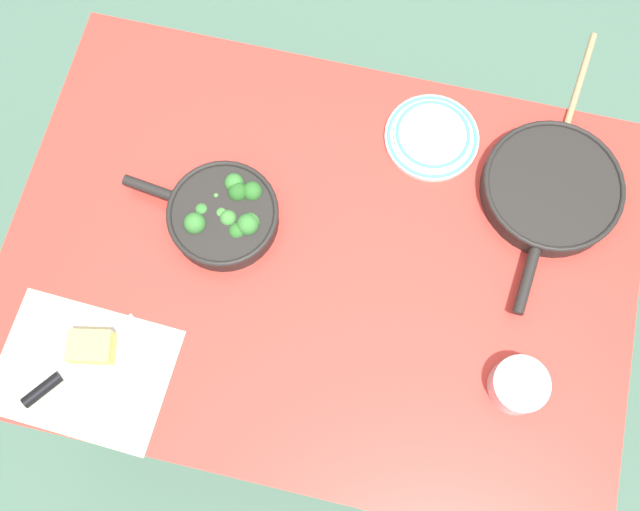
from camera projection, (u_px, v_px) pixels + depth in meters
ground_plane at (320, 327)px, 2.23m from camera, size 14.00×14.00×0.00m
dining_table_red at (320, 268)px, 1.58m from camera, size 1.34×0.94×0.75m
skillet_broccoli at (224, 214)px, 1.51m from camera, size 0.35×0.24×0.08m
skillet_eggs at (551, 189)px, 1.53m from camera, size 0.30×0.44×0.05m
wooden_spoon at (566, 126)px, 1.59m from camera, size 0.08×0.41×0.02m
parchment_sheet at (84, 370)px, 1.44m from camera, size 0.36×0.27×0.00m
grater_knife at (64, 373)px, 1.43m from camera, size 0.18×0.23×0.02m
cheese_block at (91, 347)px, 1.43m from camera, size 0.10×0.08×0.05m
dinner_plate_stack at (432, 136)px, 1.58m from camera, size 0.21×0.21×0.03m
prep_bowl_steel at (519, 385)px, 1.41m from camera, size 0.11×0.11×0.06m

